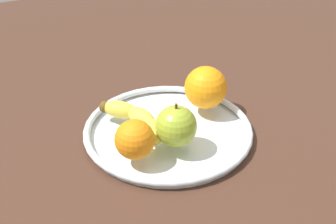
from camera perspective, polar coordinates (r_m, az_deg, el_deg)
name	(u,v)px	position (r cm, az deg, el deg)	size (l,w,h in cm)	color
ground_plane	(168,144)	(83.40, 0.00, -3.93)	(169.13, 169.13, 4.00)	#432A1E
fruit_bowl	(168,130)	(81.69, 0.00, -2.29)	(29.87, 29.87, 1.80)	silver
banana	(136,118)	(80.64, -3.95, -0.80)	(15.99, 8.42, 3.12)	yellow
apple	(176,126)	(75.08, 0.99, -1.77)	(6.95, 6.95, 7.75)	#93AE2C
orange_front_left	(135,139)	(72.71, -4.13, -3.41)	(6.44, 6.44, 6.44)	orange
orange_center	(206,87)	(85.22, 4.67, 3.04)	(7.89, 7.89, 7.89)	orange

